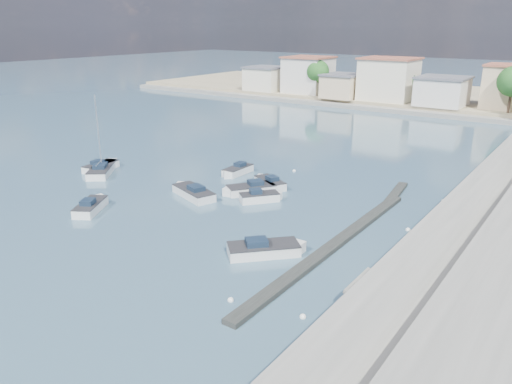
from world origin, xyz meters
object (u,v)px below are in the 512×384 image
motorboat_c (192,192)px  motorboat_b (261,197)px  motorboat_a (92,206)px  motorboat_h (267,250)px  sailboat (103,169)px  motorboat_d (248,190)px  motorboat_e (102,166)px  motorboat_f (269,183)px  motorboat_g (237,171)px

motorboat_c → motorboat_b: bearing=22.8°
motorboat_a → motorboat_b: (11.16, 10.87, -0.00)m
motorboat_a → motorboat_h: size_ratio=0.90×
motorboat_b → sailboat: size_ratio=0.42×
motorboat_d → sailboat: size_ratio=0.56×
motorboat_d → motorboat_h: 13.97m
motorboat_e → sailboat: 1.19m
motorboat_e → motorboat_h: same height
motorboat_b → motorboat_d: bearing=153.6°
motorboat_f → motorboat_g: (-5.37, 1.53, 0.00)m
motorboat_a → motorboat_c: size_ratio=0.79×
motorboat_c → motorboat_g: size_ratio=1.30×
motorboat_a → motorboat_c: (4.78, 8.19, 0.00)m
motorboat_c → motorboat_g: 8.49m
motorboat_e → motorboat_a: bearing=-42.4°
motorboat_d → motorboat_e: same height
motorboat_c → sailboat: 13.88m
motorboat_e → motorboat_f: size_ratio=1.13×
motorboat_d → motorboat_e: bearing=-171.4°
motorboat_a → motorboat_c: 9.49m
motorboat_a → motorboat_h: bearing=5.1°
motorboat_b → motorboat_d: same height
motorboat_a → motorboat_f: same height
motorboat_c → motorboat_h: (13.29, -6.58, -0.00)m
motorboat_f → motorboat_h: size_ratio=0.86×
motorboat_f → sailboat: 19.46m
motorboat_b → motorboat_g: 9.32m
sailboat → motorboat_g: bearing=32.2°
motorboat_h → motorboat_g: bearing=133.5°
sailboat → motorboat_a: bearing=-43.0°
motorboat_b → motorboat_d: 2.66m
motorboat_a → sailboat: sailboat is taller
motorboat_a → motorboat_g: bearing=77.0°
motorboat_g → motorboat_h: size_ratio=0.88×
motorboat_c → motorboat_g: (-0.95, 8.44, 0.00)m
motorboat_a → motorboat_b: size_ratio=1.22×
motorboat_g → motorboat_c: bearing=-83.6°
motorboat_b → motorboat_h: size_ratio=0.74×
motorboat_f → sailboat: sailboat is taller
motorboat_e → motorboat_d: bearing=8.6°
motorboat_f → motorboat_h: bearing=-56.6°
motorboat_d → motorboat_c: bearing=-136.0°
motorboat_d → motorboat_g: (-4.95, 4.58, 0.00)m
motorboat_b → motorboat_h: 11.55m
motorboat_a → motorboat_g: 17.07m
motorboat_c → motorboat_f: bearing=57.4°
motorboat_d → motorboat_a: bearing=-126.1°
motorboat_b → motorboat_c: size_ratio=0.64×
motorboat_f → sailboat: size_ratio=0.49×
motorboat_b → motorboat_d: size_ratio=0.76×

